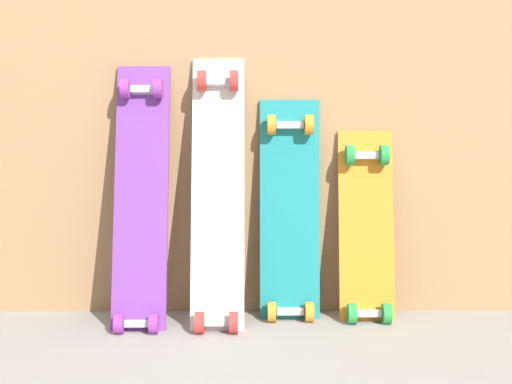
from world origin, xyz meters
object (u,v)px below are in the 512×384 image
(skateboard_purple, at_px, (141,205))
(skateboard_teal, at_px, (290,218))
(skateboard_white, at_px, (218,200))
(skateboard_orange, at_px, (367,234))

(skateboard_purple, bearing_deg, skateboard_teal, 7.88)
(skateboard_white, height_order, skateboard_orange, skateboard_white)
(skateboard_teal, bearing_deg, skateboard_white, -163.87)
(skateboard_orange, bearing_deg, skateboard_teal, 176.34)
(skateboard_purple, distance_m, skateboard_white, 0.26)
(skateboard_purple, relative_size, skateboard_orange, 1.32)
(skateboard_white, height_order, skateboard_teal, skateboard_white)
(skateboard_white, distance_m, skateboard_teal, 0.27)
(skateboard_teal, bearing_deg, skateboard_orange, -3.66)
(skateboard_purple, relative_size, skateboard_teal, 1.15)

